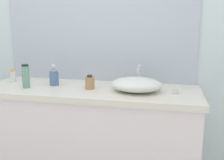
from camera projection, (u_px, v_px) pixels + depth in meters
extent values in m
cube|color=silver|center=(94.00, 32.00, 2.33)|extent=(6.00, 0.06, 2.60)
cube|color=white|center=(91.00, 140.00, 2.18)|extent=(1.71, 0.56, 0.82)
cube|color=silver|center=(90.00, 91.00, 2.09)|extent=(1.75, 0.60, 0.04)
cube|color=#B2BCC6|center=(98.00, 28.00, 2.27)|extent=(1.70, 0.01, 0.94)
ellipsoid|color=silver|center=(136.00, 84.00, 1.98)|extent=(0.39, 0.32, 0.11)
cylinder|color=silver|center=(139.00, 77.00, 2.16)|extent=(0.02, 0.02, 0.15)
cylinder|color=silver|center=(138.00, 70.00, 2.09)|extent=(0.02, 0.11, 0.02)
sphere|color=silver|center=(139.00, 66.00, 2.15)|extent=(0.03, 0.03, 0.03)
cylinder|color=slate|center=(54.00, 78.00, 2.17)|extent=(0.07, 0.07, 0.12)
cylinder|color=silver|center=(54.00, 70.00, 2.16)|extent=(0.03, 0.03, 0.02)
sphere|color=silver|center=(54.00, 66.00, 2.15)|extent=(0.04, 0.04, 0.04)
cylinder|color=silver|center=(53.00, 67.00, 2.14)|extent=(0.02, 0.02, 0.02)
cylinder|color=gray|center=(26.00, 77.00, 2.08)|extent=(0.06, 0.06, 0.18)
cylinder|color=black|center=(25.00, 65.00, 2.06)|extent=(0.05, 0.05, 0.01)
cylinder|color=silver|center=(13.00, 77.00, 2.30)|extent=(0.05, 0.05, 0.10)
cylinder|color=#D4B555|center=(13.00, 70.00, 2.28)|extent=(0.04, 0.04, 0.02)
cylinder|color=#AE7F4E|center=(90.00, 83.00, 2.06)|extent=(0.08, 0.08, 0.10)
cylinder|color=#283124|center=(90.00, 76.00, 2.05)|extent=(0.04, 0.04, 0.01)
cylinder|color=silver|center=(175.00, 91.00, 1.91)|extent=(0.05, 0.05, 0.04)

